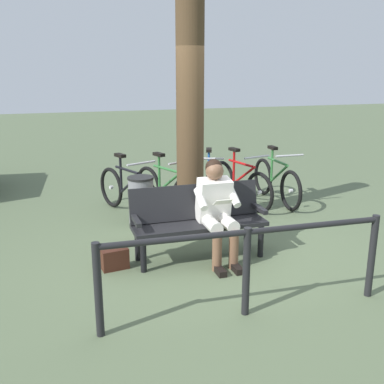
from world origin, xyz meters
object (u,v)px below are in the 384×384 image
object	(u,v)px
bench	(198,216)
bicycle_orange	(128,192)
handbag	(115,259)
person_reading	(217,206)
litter_bin	(141,203)
tree_trunk	(190,109)
bicycle_silver	(166,191)
bicycle_black	(240,184)
bicycle_red	(208,185)
bicycle_green	(276,181)

from	to	relation	value
bench	bicycle_orange	bearing A→B (deg)	-74.29
handbag	bicycle_orange	distance (m)	2.04
person_reading	litter_bin	distance (m)	1.52
tree_trunk	person_reading	bearing A→B (deg)	85.92
person_reading	bicycle_silver	size ratio (longest dim) A/B	0.76
handbag	bench	bearing A→B (deg)	-176.04
bench	tree_trunk	xyz separation A→B (m)	(-0.27, -1.13, 1.16)
bicycle_black	bicycle_orange	size ratio (longest dim) A/B	1.04
bench	bicycle_red	size ratio (longest dim) A/B	1.01
bicycle_silver	bicycle_orange	size ratio (longest dim) A/B	1.00
litter_bin	bicycle_orange	distance (m)	0.70
bench	bicycle_orange	world-z (taller)	bicycle_orange
tree_trunk	bicycle_green	xyz separation A→B (m)	(-1.74, -0.65, -1.31)
bench	bicycle_red	bearing A→B (deg)	-113.05
tree_trunk	bicycle_red	size ratio (longest dim) A/B	2.10
person_reading	bench	bearing A→B (deg)	-42.88
handbag	bicycle_red	distance (m)	2.73
person_reading	bicycle_black	size ratio (longest dim) A/B	0.73
tree_trunk	bicycle_orange	size ratio (longest dim) A/B	2.11
bicycle_orange	tree_trunk	bearing A→B (deg)	24.08
person_reading	litter_bin	world-z (taller)	person_reading
bicycle_black	bicycle_silver	size ratio (longest dim) A/B	1.04
tree_trunk	bicycle_black	xyz separation A→B (m)	(-1.09, -0.69, -1.31)
bicycle_red	bicycle_silver	xyz separation A→B (m)	(0.76, 0.14, 0.00)
tree_trunk	bicycle_black	size ratio (longest dim) A/B	2.02
bench	bicycle_black	xyz separation A→B (m)	(-1.36, -1.82, -0.15)
bicycle_green	bicycle_silver	distance (m)	1.93
litter_bin	bicycle_orange	world-z (taller)	bicycle_orange
bicycle_red	bench	bearing A→B (deg)	-2.74
litter_bin	bicycle_black	bearing A→B (deg)	-160.84
bicycle_silver	bicycle_black	bearing A→B (deg)	70.71
bicycle_green	bicycle_silver	bearing A→B (deg)	-89.03
bicycle_green	tree_trunk	bearing A→B (deg)	-68.53
bench	handbag	xyz separation A→B (m)	(1.02, 0.07, -0.39)
litter_bin	bicycle_red	size ratio (longest dim) A/B	0.47
tree_trunk	bicycle_red	distance (m)	1.63
handbag	bicycle_black	world-z (taller)	bicycle_black
person_reading	bicycle_red	world-z (taller)	person_reading
litter_bin	bicycle_red	bearing A→B (deg)	-150.44
bicycle_green	bicycle_red	distance (m)	1.18
bicycle_orange	bicycle_red	bearing A→B (deg)	69.62
person_reading	bicycle_green	xyz separation A→B (m)	(-1.84, -1.94, -0.31)
handbag	bicycle_black	distance (m)	3.05
litter_bin	bicycle_silver	xyz separation A→B (m)	(-0.52, -0.59, -0.02)
bicycle_orange	handbag	bearing A→B (deg)	-36.06
handbag	person_reading	bearing A→B (deg)	175.38
handbag	bicycle_black	xyz separation A→B (m)	(-2.38, -1.89, 0.24)
litter_bin	person_reading	bearing A→B (deg)	114.38
bicycle_red	bicycle_silver	world-z (taller)	same
bicycle_black	bicycle_green	bearing A→B (deg)	73.35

